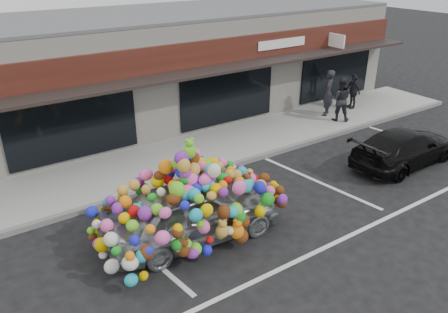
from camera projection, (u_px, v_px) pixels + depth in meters
ground at (249, 212)px, 11.95m from camera, size 90.00×90.00×0.00m
shop_building at (124, 71)px, 17.38m from camera, size 24.00×7.20×4.31m
sidewalk at (179, 158)px, 14.92m from camera, size 26.00×3.00×0.15m
kerb at (202, 174)px, 13.79m from camera, size 26.00×0.18×0.16m
parking_stripe_left at (138, 248)px, 10.48m from camera, size 0.73×4.37×0.01m
parking_stripe_mid at (318, 182)px, 13.51m from camera, size 0.73×4.37×0.01m
parking_stripe_right at (423, 143)px, 16.23m from camera, size 0.73×4.37×0.01m
lane_line at (365, 228)px, 11.22m from camera, size 14.00×0.12×0.01m
toy_car at (192, 205)px, 10.51m from camera, size 3.16×4.79×2.71m
black_sedan at (404, 147)px, 14.40m from camera, size 1.81×4.24×1.22m
pedestrian_a at (328, 93)px, 18.23m from camera, size 0.84×0.79×1.93m
pedestrian_b at (340, 99)px, 17.66m from camera, size 1.11×1.09×1.80m
pedestrian_c at (353, 91)px, 19.16m from camera, size 0.95×0.55×1.52m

